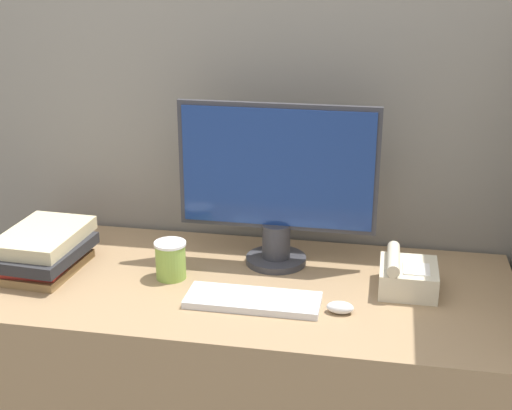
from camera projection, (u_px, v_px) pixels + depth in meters
name	position (u px, v px, depth m)	size (l,w,h in m)	color
cubicle_panel_rear	(264.00, 216.00, 2.41)	(1.98, 0.04, 1.63)	gray
desk	(241.00, 392.00, 2.21)	(1.58, 0.70, 0.75)	#937551
monitor	(277.00, 186.00, 2.13)	(0.60, 0.19, 0.50)	#333338
keyboard	(253.00, 300.00, 1.95)	(0.37, 0.13, 0.02)	silver
mouse	(340.00, 307.00, 1.90)	(0.07, 0.04, 0.03)	silver
coffee_cup	(171.00, 260.00, 2.09)	(0.09, 0.09, 0.11)	#8CB247
book_stack	(42.00, 250.00, 2.14)	(0.26, 0.33, 0.12)	olive
desk_telephone	(407.00, 276.00, 2.02)	(0.16, 0.18, 0.11)	beige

